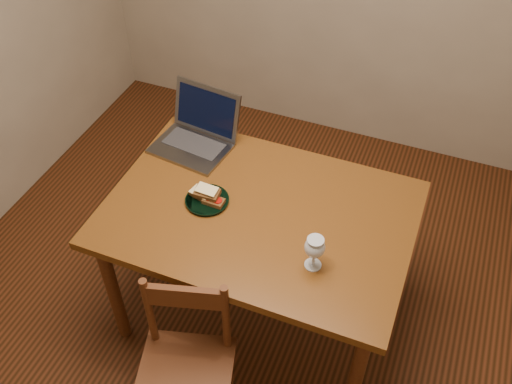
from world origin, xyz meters
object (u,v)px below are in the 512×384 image
at_px(table, 259,224).
at_px(milk_glass, 314,253).
at_px(plate, 207,200).
at_px(laptop, 198,130).
at_px(chair, 185,363).

xyz_separation_m(table, milk_glass, (0.30, -0.19, 0.16)).
bearing_deg(plate, milk_glass, -16.86).
relative_size(plate, laptop, 0.49).
bearing_deg(laptop, chair, -61.36).
relative_size(table, milk_glass, 8.33).
bearing_deg(chair, milk_glass, 32.24).
distance_m(chair, laptop, 1.07).
distance_m(chair, plate, 0.68).
distance_m(table, laptop, 0.57).
bearing_deg(milk_glass, laptop, 145.13).
relative_size(plate, milk_glass, 1.22).
bearing_deg(plate, laptop, 120.78).
xyz_separation_m(chair, plate, (-0.16, 0.58, 0.31)).
distance_m(milk_glass, laptop, 0.90).
bearing_deg(laptop, plate, -52.11).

